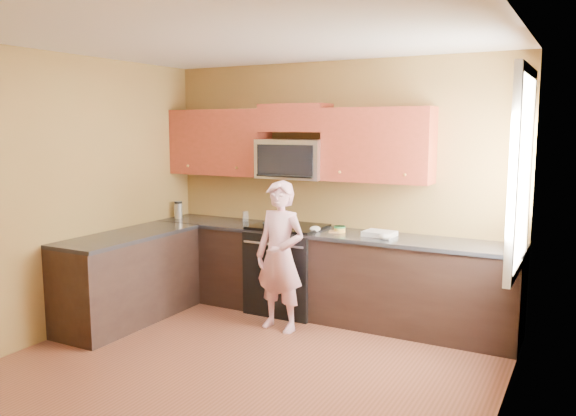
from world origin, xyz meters
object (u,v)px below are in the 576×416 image
Objects in this scene: frying_pan at (276,228)px; travel_mug at (179,218)px; butter_tub at (340,232)px; microwave at (293,178)px; stove at (288,268)px; woman at (280,256)px.

frying_pan is 1.46m from travel_mug.
frying_pan is 0.67m from butter_tub.
microwave is 3.79× the size of travel_mug.
travel_mug is (-1.48, -0.02, 0.45)m from stove.
woman is 0.72m from butter_tub.
frying_pan reaches higher than stove.
woman is (0.21, -0.68, -0.71)m from microwave.
butter_tub is at bearing -9.52° from microwave.
frying_pan is 2.39× the size of travel_mug.
stove is 0.98m from microwave.
travel_mug is (-2.07, -0.04, 0.00)m from butter_tub.
woman reaches higher than travel_mug.
microwave is at bearing 170.48° from butter_tub.
butter_tub is (0.59, 0.03, 0.45)m from stove.
stove is 7.97× the size of butter_tub.
stove is 0.74m from butter_tub.
microwave reaches higher than travel_mug.
travel_mug is (-1.69, 0.54, 0.18)m from woman.
woman is (0.21, -0.56, 0.27)m from stove.
woman is at bearing -69.39° from stove.
stove is at bearing 65.83° from frying_pan.
woman is 3.11× the size of frying_pan.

